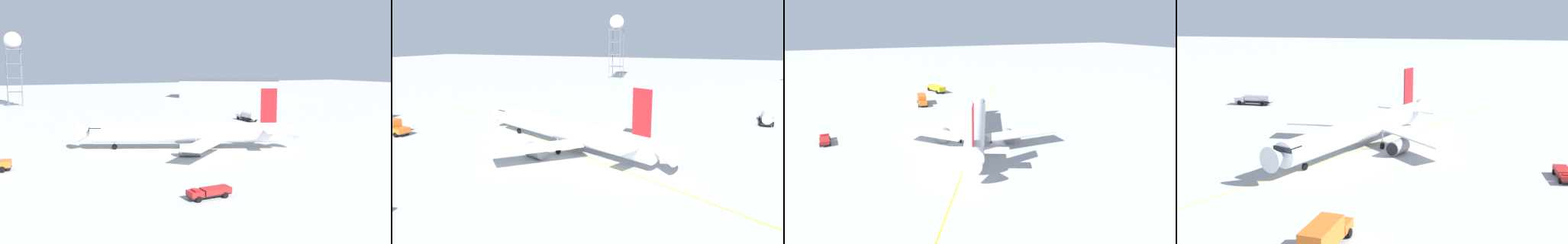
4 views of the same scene
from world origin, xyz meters
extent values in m
plane|color=#B2B2B2|center=(0.00, 0.00, 0.00)|extent=(600.00, 600.00, 0.00)
cylinder|color=white|center=(-3.56, 3.51, 3.37)|extent=(18.39, 35.93, 3.91)
cone|color=white|center=(4.32, 21.81, 3.37)|extent=(4.60, 4.22, 3.71)
cone|color=white|center=(-11.55, -15.06, 3.67)|extent=(4.63, 4.99, 3.32)
cube|color=black|center=(3.45, 19.79, 4.25)|extent=(4.00, 3.52, 0.70)
ellipsoid|color=gray|center=(-4.30, 1.79, 2.30)|extent=(8.56, 13.77, 2.15)
cube|color=red|center=(-10.07, -11.62, 8.74)|extent=(1.49, 3.03, 6.83)
cube|color=white|center=(-13.31, -10.23, 4.15)|extent=(6.06, 4.56, 0.20)
cube|color=white|center=(-6.84, -13.01, 4.15)|extent=(6.06, 4.56, 0.20)
cube|color=white|center=(-13.42, 4.18, 2.69)|extent=(13.24, 13.65, 0.28)
cube|color=white|center=(3.70, -3.19, 2.69)|extent=(14.73, 4.29, 0.28)
cylinder|color=gray|center=(-10.39, 5.63, 1.24)|extent=(3.71, 4.44, 2.40)
cylinder|color=black|center=(-9.61, 7.43, 1.24)|extent=(1.94, 0.95, 2.04)
cylinder|color=gray|center=(2.67, 0.01, 1.24)|extent=(3.71, 4.44, 2.40)
cylinder|color=black|center=(3.45, 1.80, 1.24)|extent=(1.94, 0.95, 2.04)
cylinder|color=#9EA0A5|center=(2.07, 16.58, 1.62)|extent=(0.20, 0.20, 2.14)
cylinder|color=black|center=(2.07, 16.58, 0.55)|extent=(0.71, 1.13, 1.10)
cylinder|color=#9EA0A5|center=(-7.38, 3.12, 1.62)|extent=(0.20, 0.20, 2.14)
cylinder|color=black|center=(-7.38, 3.12, 0.55)|extent=(0.71, 1.13, 1.10)
cylinder|color=#9EA0A5|center=(-1.22, 0.47, 1.62)|extent=(0.20, 0.20, 2.14)
cylinder|color=black|center=(-1.22, 0.47, 0.55)|extent=(0.71, 1.13, 1.10)
cube|color=#232326|center=(30.50, -31.10, 0.65)|extent=(9.10, 2.63, 0.20)
cube|color=silver|center=(33.80, -31.24, 1.30)|extent=(2.51, 2.77, 1.10)
cube|color=black|center=(34.90, -31.28, 1.47)|extent=(0.17, 2.25, 0.62)
cylinder|color=silver|center=(29.20, -31.05, 1.81)|extent=(6.49, 2.38, 2.12)
cylinder|color=black|center=(33.70, -29.89, 0.55)|extent=(1.11, 0.32, 1.10)
cylinder|color=black|center=(33.60, -32.57, 0.55)|extent=(1.11, 0.32, 1.10)
cylinder|color=black|center=(27.67, -29.65, 0.55)|extent=(1.11, 0.32, 1.10)
cylinder|color=black|center=(27.56, -32.32, 0.55)|extent=(1.11, 0.32, 1.10)
cube|color=#232326|center=(-7.84, 40.25, 0.60)|extent=(3.33, 8.62, 0.20)
cube|color=orange|center=(-8.27, 37.28, 1.20)|extent=(2.85, 2.74, 1.00)
cube|color=black|center=(-8.42, 36.19, 1.35)|extent=(2.12, 0.38, 0.56)
cylinder|color=black|center=(-7.00, 37.16, 0.50)|extent=(0.42, 1.03, 1.00)
cylinder|color=black|center=(-9.52, 37.52, 0.50)|extent=(0.42, 1.03, 1.00)
cylinder|color=slate|center=(113.72, 32.38, 11.33)|extent=(0.24, 0.24, 22.67)
cylinder|color=slate|center=(108.29, 32.38, 11.33)|extent=(0.24, 0.24, 22.67)
cylinder|color=slate|center=(108.29, 26.95, 11.33)|extent=(0.24, 0.24, 22.67)
cylinder|color=slate|center=(113.72, 26.95, 11.33)|extent=(0.24, 0.24, 22.67)
cube|color=slate|center=(111.01, 29.66, 5.67)|extent=(5.63, 5.63, 0.16)
cube|color=slate|center=(111.01, 29.66, 11.33)|extent=(5.63, 5.63, 0.16)
cube|color=slate|center=(111.01, 29.66, 17.00)|extent=(5.63, 5.63, 0.16)
cube|color=slate|center=(111.01, 29.66, 22.82)|extent=(6.23, 6.23, 0.30)
sphere|color=white|center=(111.01, 29.66, 26.33)|extent=(6.73, 6.73, 6.73)
cube|color=yellow|center=(-6.76, -1.69, 0.00)|extent=(71.02, 129.67, 0.01)
camera|label=1|loc=(-84.45, 38.31, 16.95)|focal=41.15mm
camera|label=2|loc=(-60.65, -23.26, 19.11)|focal=33.88mm
camera|label=3|loc=(-28.24, -59.57, 25.03)|focal=29.44mm
camera|label=4|loc=(-20.84, 86.10, 23.75)|focal=47.07mm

